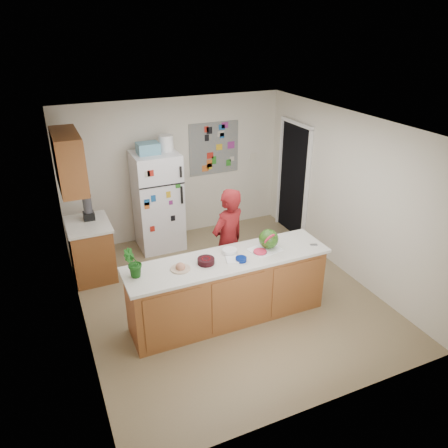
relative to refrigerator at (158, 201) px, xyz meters
name	(u,v)px	position (x,y,z in m)	size (l,w,h in m)	color
floor	(227,295)	(0.45, -1.88, -0.86)	(4.00, 4.50, 0.02)	brown
wall_back	(175,169)	(0.45, 0.38, 0.40)	(4.00, 0.02, 2.50)	beige
wall_left	(72,246)	(-1.56, -1.88, 0.40)	(0.02, 4.50, 2.50)	beige
wall_right	(347,195)	(2.46, -1.88, 0.40)	(0.02, 4.50, 2.50)	beige
ceiling	(227,124)	(0.45, -1.88, 1.66)	(4.00, 4.50, 0.02)	white
doorway	(294,180)	(2.44, -0.43, 0.17)	(0.03, 0.85, 2.04)	black
peninsula_base	(228,290)	(0.25, -2.38, -0.41)	(2.60, 0.62, 0.88)	brown
peninsula_top	(228,260)	(0.25, -2.38, 0.05)	(2.68, 0.70, 0.04)	silver
side_counter_base	(91,251)	(-1.24, -0.53, -0.42)	(0.60, 0.80, 0.86)	brown
side_counter_top	(88,224)	(-1.24, -0.53, 0.03)	(0.64, 0.84, 0.04)	silver
upper_cabinets	(69,161)	(-1.37, -0.58, 1.05)	(0.35, 1.00, 0.80)	brown
refrigerator	(158,201)	(0.00, 0.00, 0.00)	(0.75, 0.70, 1.70)	silver
fridge_top_bin	(148,148)	(-0.10, 0.00, 0.94)	(0.35, 0.28, 0.18)	#5999B2
photo_collage	(214,148)	(1.20, 0.36, 0.70)	(0.95, 0.01, 0.95)	slate
person	(228,243)	(0.51, -1.80, -0.04)	(0.59, 0.39, 1.62)	#610F11
blender_appliance	(88,208)	(-1.19, -0.40, 0.24)	(0.13, 0.13, 0.38)	black
cutting_board	(265,250)	(0.78, -2.37, 0.08)	(0.40, 0.30, 0.01)	white
watermelon	(269,239)	(0.84, -2.35, 0.21)	(0.26, 0.26, 0.26)	#1B570F
watermelon_slice	(260,252)	(0.68, -2.42, 0.09)	(0.17, 0.17, 0.02)	#C81F44
cherry_bowl	(206,261)	(-0.06, -2.38, 0.11)	(0.22, 0.22, 0.07)	black
white_bowl	(230,251)	(0.32, -2.27, 0.10)	(0.19, 0.19, 0.06)	white
cobalt_bowl	(241,259)	(0.37, -2.50, 0.10)	(0.14, 0.14, 0.05)	#04175E
plate	(180,269)	(-0.39, -2.39, 0.08)	(0.24, 0.24, 0.02)	#BDA992
paper_towel	(234,260)	(0.30, -2.46, 0.08)	(0.20, 0.18, 0.02)	white
keys	(314,245)	(1.45, -2.52, 0.08)	(0.10, 0.04, 0.01)	gray
potted_plant	(133,263)	(-0.95, -2.33, 0.26)	(0.20, 0.16, 0.37)	#193F12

